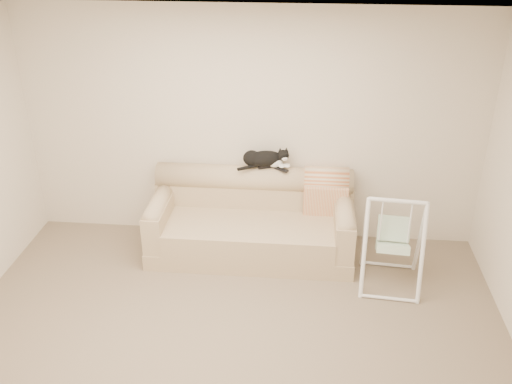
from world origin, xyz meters
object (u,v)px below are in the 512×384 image
remote_b (281,169)px  baby_swing (393,242)px  tuxedo_cat (265,159)px  remote_a (266,167)px  sofa (252,222)px

remote_b → baby_swing: 1.40m
tuxedo_cat → baby_swing: (1.33, -0.73, -0.52)m
remote_a → remote_b: (0.17, -0.05, -0.00)m
sofa → baby_swing: (1.45, -0.49, 0.13)m
remote_b → tuxedo_cat: 0.21m
tuxedo_cat → baby_swing: tuxedo_cat is taller
remote_b → tuxedo_cat: bearing=166.8°
remote_a → baby_swing: (1.32, -0.74, -0.43)m
sofa → remote_a: remote_a is taller
tuxedo_cat → baby_swing: size_ratio=0.59×
remote_a → tuxedo_cat: size_ratio=0.33×
sofa → tuxedo_cat: size_ratio=3.85×
sofa → tuxedo_cat: tuxedo_cat is taller
sofa → remote_a: bearing=62.1°
sofa → remote_a: size_ratio=11.83×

